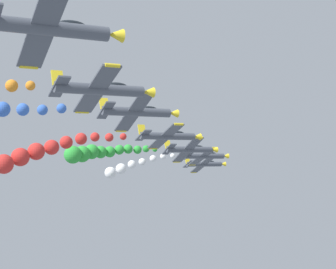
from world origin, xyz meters
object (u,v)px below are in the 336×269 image
object	(u,v)px
airplane_right_inner	(190,149)
airplane_right_outer	(138,112)
airplane_left_inner	(205,156)
airplane_left_outer	(169,136)
airplane_lead	(205,164)
airplane_trailing	(102,89)
airplane_high_slot	(50,28)

from	to	relation	value
airplane_right_inner	airplane_right_outer	world-z (taller)	airplane_right_outer
airplane_left_inner	airplane_left_outer	xyz separation A→B (m)	(23.07, -20.03, 2.90)
airplane_lead	airplane_left_inner	world-z (taller)	airplane_left_inner
airplane_lead	airplane_trailing	distance (m)	77.38
airplane_left_outer	airplane_right_outer	bearing A→B (deg)	-40.60
airplane_lead	airplane_right_inner	bearing A→B (deg)	-35.53
airplane_left_inner	airplane_high_slot	bearing A→B (deg)	-38.81
airplane_left_inner	airplane_right_outer	world-z (taller)	airplane_right_outer
airplane_right_inner	airplane_left_outer	bearing A→B (deg)	-41.32
airplane_left_inner	airplane_trailing	xyz separation A→B (m)	(47.76, -39.86, 6.23)
airplane_high_slot	airplane_lead	bearing A→B (deg)	142.55
airplane_left_inner	airplane_left_outer	world-z (taller)	airplane_left_outer
airplane_left_inner	airplane_right_outer	xyz separation A→B (m)	(35.32, -30.53, 5.30)
airplane_left_outer	airplane_right_outer	xyz separation A→B (m)	(12.25, -10.50, 2.39)
airplane_right_inner	airplane_trailing	xyz separation A→B (m)	(36.33, -30.05, 5.13)
airplane_lead	airplane_right_outer	world-z (taller)	airplane_right_outer
airplane_right_inner	airplane_left_outer	size ratio (longest dim) A/B	1.00
airplane_trailing	airplane_high_slot	xyz separation A→B (m)	(12.22, -8.39, 2.59)
airplane_lead	airplane_left_outer	distance (m)	45.54
airplane_left_outer	airplane_high_slot	world-z (taller)	airplane_high_slot
airplane_left_inner	airplane_right_inner	xyz separation A→B (m)	(11.44, -9.81, 1.10)
airplane_right_inner	airplane_right_outer	bearing A→B (deg)	-40.95
airplane_right_outer	airplane_high_slot	bearing A→B (deg)	-35.70
airplane_left_outer	airplane_high_slot	xyz separation A→B (m)	(36.92, -28.23, 5.91)
airplane_trailing	airplane_high_slot	distance (m)	15.05
airplane_lead	airplane_right_outer	bearing A→B (deg)	-38.32
airplane_trailing	airplane_left_inner	bearing A→B (deg)	140.15
airplane_lead	airplane_right_inner	distance (m)	30.01
airplane_right_outer	airplane_left_outer	bearing A→B (deg)	139.40
airplane_left_inner	airplane_right_inner	world-z (taller)	airplane_right_inner
airplane_left_inner	airplane_right_outer	size ratio (longest dim) A/B	1.00
airplane_lead	airplane_high_slot	distance (m)	92.38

